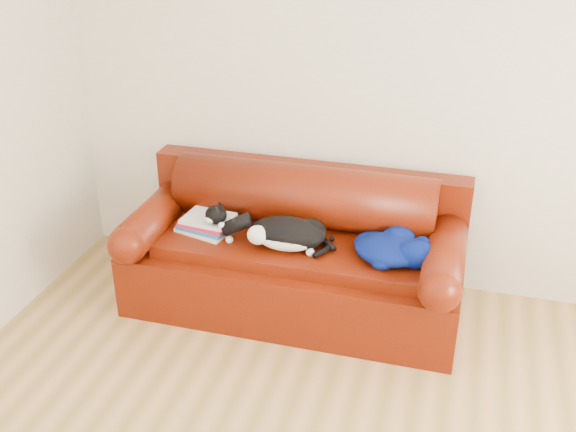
# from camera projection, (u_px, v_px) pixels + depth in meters

# --- Properties ---
(room_shell) EXTENTS (4.52, 4.02, 2.61)m
(room_shell) POSITION_uv_depth(u_px,v_px,m) (374.00, 165.00, 2.27)
(room_shell) COLOR beige
(room_shell) RESTS_ON ground
(sofa_base) EXTENTS (2.10, 0.90, 0.50)m
(sofa_base) POSITION_uv_depth(u_px,v_px,m) (294.00, 273.00, 4.35)
(sofa_base) COLOR #3A0B02
(sofa_base) RESTS_ON ground
(sofa_back) EXTENTS (2.10, 1.01, 0.88)m
(sofa_back) POSITION_uv_depth(u_px,v_px,m) (304.00, 215.00, 4.42)
(sofa_back) COLOR #3A0B02
(sofa_back) RESTS_ON ground
(book_stack) EXTENTS (0.38, 0.33, 0.10)m
(book_stack) POSITION_uv_depth(u_px,v_px,m) (207.00, 224.00, 4.30)
(book_stack) COLOR silver
(book_stack) RESTS_ON sofa_base
(cat) EXTENTS (0.68, 0.38, 0.24)m
(cat) POSITION_uv_depth(u_px,v_px,m) (286.00, 234.00, 4.08)
(cat) COLOR black
(cat) RESTS_ON sofa_base
(blanket) EXTENTS (0.53, 0.42, 0.15)m
(blanket) POSITION_uv_depth(u_px,v_px,m) (393.00, 248.00, 3.98)
(blanket) COLOR #020A42
(blanket) RESTS_ON sofa_base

